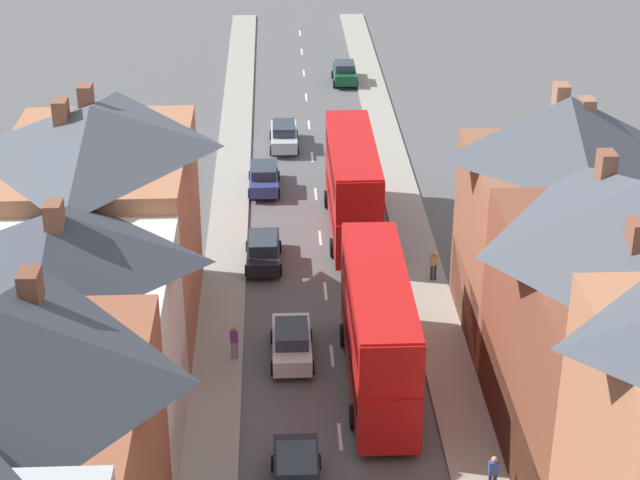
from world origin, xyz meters
The scene contains 15 objects.
pavement_left centered at (-5.10, 38.00, 0.07)m, with size 2.20×104.00×0.14m, color gray.
pavement_right centered at (5.10, 38.00, 0.07)m, with size 2.20×104.00×0.14m, color gray.
centre_line_dashes centered at (0.00, 36.00, 0.01)m, with size 0.14×97.80×0.01m.
double_decker_bus_lead centered at (1.79, 27.62, 2.82)m, with size 2.74×10.80×5.30m.
double_decker_bus_mid_street centered at (1.79, 42.80, 2.82)m, with size 2.74×10.80×5.30m.
car_near_silver centered at (-1.80, 55.81, 0.86)m, with size 1.90×4.56×1.70m.
car_parked_left_a centered at (-1.80, 29.89, 0.84)m, with size 1.90×4.25×1.67m.
car_parked_right_a centered at (-3.10, 48.81, 0.83)m, with size 1.90×4.34×1.65m.
car_mid_black centered at (-3.10, 39.07, 0.82)m, with size 1.90×4.41×1.62m.
car_parked_left_b centered at (-1.80, 20.74, 0.85)m, with size 1.90×4.04×1.69m.
car_mid_white centered at (3.10, 39.67, 0.82)m, with size 1.90×3.96×1.62m.
car_far_grey centered at (3.10, 69.32, 0.85)m, with size 1.90×3.86×1.69m.
pedestrian_mid_right centered at (5.38, 20.22, 1.03)m, with size 0.36×0.22×1.61m.
pedestrian_far_left centered at (-4.35, 29.78, 1.03)m, with size 0.36×0.22×1.61m.
pedestrian_far_right centered at (5.50, 36.71, 1.03)m, with size 0.36×0.22×1.61m.
Camera 1 is at (-2.31, -10.67, 25.97)m, focal length 60.00 mm.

